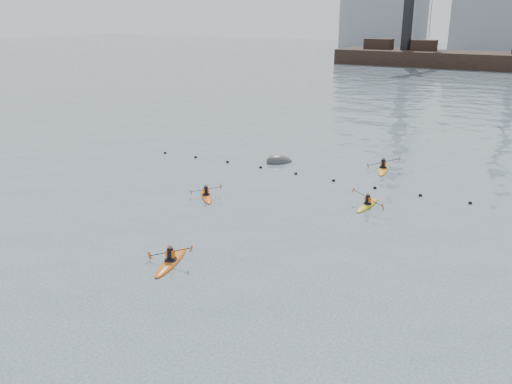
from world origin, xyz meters
TOP-DOWN VIEW (x-y plane):
  - ground at (0.00, 0.00)m, footprint 400.00×400.00m
  - float_line at (-0.50, 22.53)m, footprint 33.24×0.73m
  - kayaker_0 at (-3.58, 6.61)m, footprint 2.23×3.39m
  - kayaker_2 at (-7.66, 15.21)m, footprint 2.45×2.59m
  - kayaker_3 at (1.72, 18.76)m, footprint 2.08×3.03m
  - kayaker_5 at (0.07, 26.85)m, footprint 2.37×3.57m
  - mooring_buoy at (-7.55, 24.90)m, footprint 2.51×2.75m

SIDE VIEW (x-z plane):
  - ground at x=0.00m, z-range 0.00..0.00m
  - mooring_buoy at x=-7.55m, z-range -0.78..0.78m
  - float_line at x=-0.50m, z-range -0.09..0.15m
  - kayaker_2 at x=-7.66m, z-range -0.39..0.57m
  - kayaker_3 at x=1.72m, z-range -0.47..0.65m
  - kayaker_0 at x=-3.58m, z-range -0.49..0.70m
  - kayaker_5 at x=0.07m, z-range -0.52..0.73m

